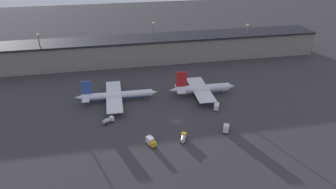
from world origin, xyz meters
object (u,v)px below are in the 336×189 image
object	(u,v)px
airplane_0	(116,95)
service_vehicle_1	(151,141)
service_vehicle_0	(217,106)
service_vehicle_4	(108,120)
airplane_1	(202,89)
service_vehicle_2	(183,138)
service_vehicle_3	(226,128)

from	to	relation	value
airplane_0	service_vehicle_1	bearing A→B (deg)	-73.57
service_vehicle_0	service_vehicle_1	bearing A→B (deg)	147.65
service_vehicle_4	airplane_0	bearing A→B (deg)	44.28
airplane_0	airplane_1	size ratio (longest dim) A/B	1.17
airplane_1	service_vehicle_2	size ratio (longest dim) A/B	6.28
airplane_1	service_vehicle_4	bearing A→B (deg)	-157.27
airplane_0	service_vehicle_1	xyz separation A→B (m)	(11.67, -43.73, -1.34)
service_vehicle_0	service_vehicle_2	xyz separation A→B (m)	(-23.16, -23.73, -0.25)
service_vehicle_3	service_vehicle_0	bearing A→B (deg)	19.25
service_vehicle_0	service_vehicle_2	size ratio (longest dim) A/B	1.11
service_vehicle_0	service_vehicle_2	world-z (taller)	service_vehicle_0
service_vehicle_2	service_vehicle_1	bearing A→B (deg)	111.79
service_vehicle_3	service_vehicle_4	distance (m)	54.48
service_vehicle_1	service_vehicle_2	size ratio (longest dim) A/B	0.98
service_vehicle_0	service_vehicle_2	bearing A→B (deg)	160.31
service_vehicle_0	service_vehicle_4	size ratio (longest dim) A/B	1.16
airplane_0	service_vehicle_3	bearing A→B (deg)	-39.57
service_vehicle_1	service_vehicle_2	bearing A→B (deg)	71.55
airplane_0	service_vehicle_3	distance (m)	61.27
service_vehicle_2	service_vehicle_3	xyz separation A→B (m)	(20.43, 3.00, 0.49)
service_vehicle_3	service_vehicle_1	bearing A→B (deg)	122.50
service_vehicle_1	service_vehicle_3	world-z (taller)	service_vehicle_3
airplane_1	service_vehicle_2	bearing A→B (deg)	-115.24
service_vehicle_3	service_vehicle_4	size ratio (longest dim) A/B	0.90
airplane_1	service_vehicle_1	size ratio (longest dim) A/B	6.42
service_vehicle_0	service_vehicle_1	distance (m)	44.43
airplane_0	service_vehicle_4	distance (m)	22.71
service_vehicle_1	service_vehicle_3	xyz separation A→B (m)	(34.52, 3.49, 0.17)
service_vehicle_0	service_vehicle_3	world-z (taller)	service_vehicle_3
airplane_1	service_vehicle_2	world-z (taller)	airplane_1
service_vehicle_1	service_vehicle_4	distance (m)	27.44
airplane_1	service_vehicle_4	size ratio (longest dim) A/B	6.54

